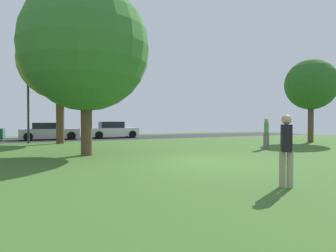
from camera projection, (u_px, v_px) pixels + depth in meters
ground_plane at (205, 162)px, 10.09m from camera, size 44.00×44.00×0.00m
road_strip at (107, 138)px, 24.59m from camera, size 44.00×6.40×0.01m
oak_tree_right at (311, 85)px, 19.36m from camera, size 3.52×3.52×5.83m
oak_tree_center at (60, 60)px, 18.40m from camera, size 5.28×5.28×8.21m
maple_tree_far at (86, 48)px, 12.08m from camera, size 5.53×5.53×7.47m
person_thrower at (266, 132)px, 14.88m from camera, size 0.38×0.39×1.68m
person_catcher at (286, 147)px, 6.29m from camera, size 0.38×0.39×1.66m
frisbee_disc at (283, 155)px, 12.27m from camera, size 0.27×0.27×0.03m
parked_car_silver at (49, 132)px, 22.31m from camera, size 4.41×2.09×1.36m
parked_car_white at (113, 130)px, 24.64m from camera, size 4.19×1.94×1.44m
street_lamp_post at (28, 110)px, 18.51m from camera, size 0.14×0.14×4.50m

